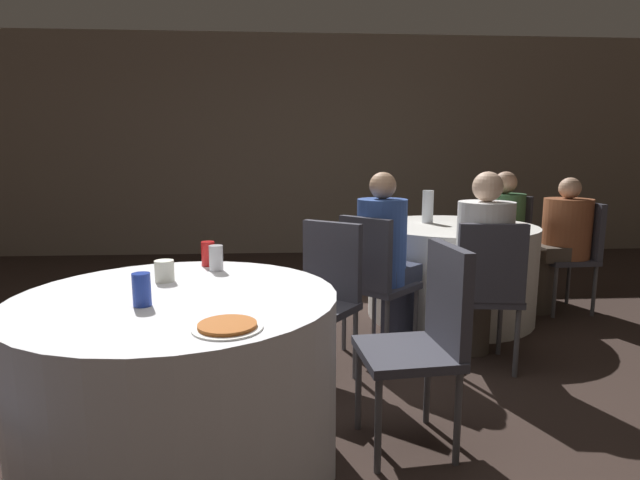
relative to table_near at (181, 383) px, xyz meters
name	(u,v)px	position (x,y,z in m)	size (l,w,h in m)	color
ground_plane	(241,446)	(0.22, 0.13, -0.37)	(16.00, 16.00, 0.00)	#332621
wall_back	(270,147)	(0.22, 4.66, 1.03)	(16.00, 0.06, 2.80)	#7A6B5B
table_near	(181,383)	(0.00, 0.00, 0.00)	(1.27, 1.27, 0.74)	silver
table_far	(450,271)	(1.74, 1.90, 0.00)	(1.31, 1.31, 0.74)	white
chair_near_northeast	(324,287)	(0.64, 0.83, 0.17)	(0.56, 0.56, 0.91)	#383842
chair_near_east	(428,328)	(1.04, 0.10, 0.17)	(0.44, 0.44, 0.91)	#383842
chair_far_south	(487,283)	(1.60, 0.84, 0.17)	(0.45, 0.45, 0.91)	#383842
chair_far_east	(576,247)	(2.81, 1.96, 0.17)	(0.43, 0.42, 0.91)	#383842
chair_far_northeast	(506,234)	(2.52, 2.63, 0.17)	(0.57, 0.57, 0.91)	#383842
chair_far_southwest	(373,273)	(0.98, 1.15, 0.17)	(0.57, 0.57, 0.91)	#383842
person_blue_shirt	(387,261)	(1.10, 1.27, 0.22)	(0.46, 0.46, 1.18)	#33384C
person_green_jacket	(500,231)	(2.41, 2.52, 0.22)	(0.51, 0.50, 1.14)	#33384C
person_floral_shirt	(558,243)	(2.65, 1.95, 0.21)	(0.53, 0.38, 1.11)	#4C4238
person_white_shirt	(480,267)	(1.62, 1.00, 0.23)	(0.36, 0.50, 1.19)	#4C4238
pizza_plate_near	(227,326)	(0.25, -0.41, 0.38)	(0.23, 0.23, 0.02)	white
soda_can_silver	(216,258)	(0.10, 0.41, 0.43)	(0.07, 0.07, 0.12)	silver
soda_can_blue	(142,290)	(-0.09, -0.14, 0.43)	(0.07, 0.07, 0.12)	#1E38A5
soda_can_red	(208,254)	(0.04, 0.52, 0.43)	(0.07, 0.07, 0.12)	red
cup_near	(164,271)	(-0.10, 0.22, 0.42)	(0.08, 0.08, 0.09)	silver
bottle_far	(428,207)	(1.58, 2.04, 0.50)	(0.09, 0.09, 0.26)	silver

